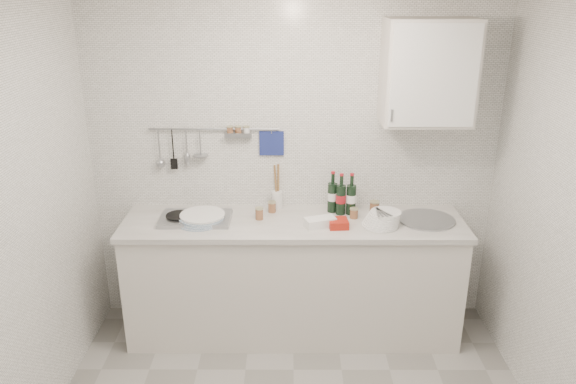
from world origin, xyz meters
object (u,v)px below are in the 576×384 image
at_px(wall_cabinet, 428,72).
at_px(wine_bottles, 342,193).
at_px(plate_stack_hob, 201,218).
at_px(utensil_crock, 277,197).
at_px(plate_stack_sink, 383,219).

distance_m(wall_cabinet, wine_bottles, 1.03).
xyz_separation_m(plate_stack_hob, utensil_crock, (0.53, 0.28, 0.05)).
bearing_deg(wall_cabinet, utensil_crock, 172.71).
height_order(plate_stack_hob, plate_stack_sink, plate_stack_sink).
height_order(wall_cabinet, plate_stack_hob, wall_cabinet).
xyz_separation_m(plate_stack_hob, wine_bottles, (1.01, 0.16, 0.13)).
bearing_deg(plate_stack_hob, wall_cabinet, 5.30).
xyz_separation_m(wine_bottles, utensil_crock, (-0.47, 0.11, -0.07)).
height_order(plate_stack_hob, wine_bottles, wine_bottles).
distance_m(plate_stack_sink, utensil_crock, 0.82).
height_order(plate_stack_sink, wine_bottles, wine_bottles).
distance_m(wall_cabinet, plate_stack_hob, 1.86).
bearing_deg(plate_stack_sink, utensil_crock, 155.91).
relative_size(wine_bottles, utensil_crock, 0.89).
relative_size(plate_stack_sink, utensil_crock, 0.79).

